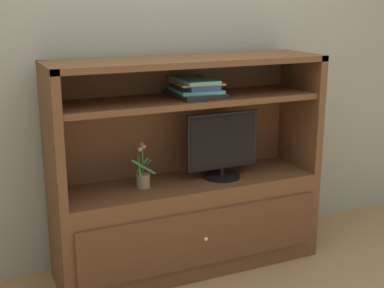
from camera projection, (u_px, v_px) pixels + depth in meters
painted_rear_wall at (166, 43)px, 3.39m from camera, size 6.00×0.10×2.80m
media_console at (188, 200)px, 3.34m from camera, size 1.68×0.49×1.34m
tv_monitor at (222, 145)px, 3.31m from camera, size 0.48×0.23×0.42m
potted_plant at (143, 177)px, 3.16m from camera, size 0.15×0.13×0.29m
magazine_stack at (196, 88)px, 3.17m from camera, size 0.30×0.35×0.11m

